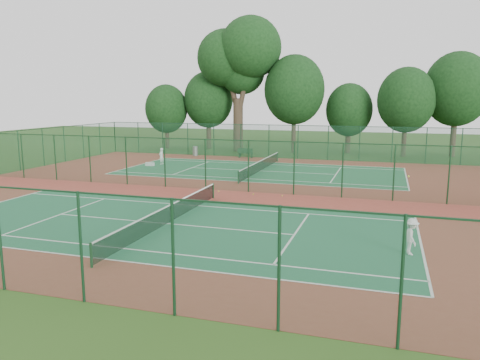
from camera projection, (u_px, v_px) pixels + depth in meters
name	position (u px, v px, depth m)	size (l,w,h in m)	color
ground	(227.00, 191.00, 31.86)	(120.00, 120.00, 0.00)	#294B17
red_pad	(227.00, 191.00, 31.86)	(40.00, 36.00, 0.01)	brown
court_near	(168.00, 224.00, 23.40)	(23.77, 10.97, 0.01)	#1E5F3C
court_far	(261.00, 171.00, 40.32)	(23.77, 10.97, 0.01)	#1E6039
fence_north	(283.00, 142.00, 48.47)	(40.00, 0.09, 3.50)	#16442C
fence_south	(39.00, 243.00, 14.65)	(40.00, 0.09, 3.50)	#164326
fence_divider	(227.00, 165.00, 31.56)	(40.00, 0.09, 3.50)	#184826
tennis_net_near	(168.00, 214.00, 23.31)	(0.10, 12.90, 0.97)	#13361A
tennis_net_far	(261.00, 165.00, 40.22)	(0.10, 12.90, 0.97)	#153922
player_near	(411.00, 237.00, 18.70)	(0.96, 0.55, 1.49)	white
player_far	(161.00, 156.00, 44.16)	(0.56, 0.37, 1.55)	white
trash_bin	(195.00, 151.00, 50.92)	(0.57, 0.57, 1.02)	slate
bench	(245.00, 153.00, 49.09)	(1.66, 0.53, 1.01)	black
kit_bag	(150.00, 164.00, 43.35)	(0.84, 0.31, 0.31)	silver
stray_ball_a	(219.00, 191.00, 31.39)	(0.08, 0.08, 0.08)	#E1F238
stray_ball_b	(282.00, 196.00, 29.99)	(0.07, 0.07, 0.07)	#C4D030
stray_ball_c	(253.00, 194.00, 30.44)	(0.08, 0.08, 0.08)	gold
big_tree	(239.00, 57.00, 53.81)	(10.01, 7.33, 15.38)	#372A1E
evergreen_row	(299.00, 152.00, 54.50)	(39.00, 5.00, 12.00)	black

